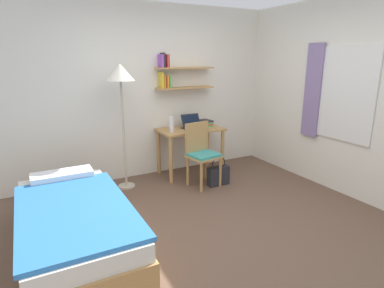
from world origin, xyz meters
name	(u,v)px	position (x,y,z in m)	size (l,w,h in m)	color
ground_plane	(220,228)	(0.00, 0.00, 0.00)	(5.28, 5.28, 0.00)	brown
wall_back	(151,92)	(0.01, 2.02, 1.31)	(4.40, 0.27, 2.60)	silver
wall_right	(354,99)	(2.02, 0.02, 1.30)	(0.10, 4.40, 2.60)	silver
bed	(75,225)	(-1.45, 0.37, 0.24)	(0.98, 1.98, 0.54)	#B2844C
desk	(191,137)	(0.52, 1.70, 0.60)	(1.00, 0.57, 0.74)	#B2844C
desk_chair	(201,152)	(0.44, 1.20, 0.50)	(0.47, 0.45, 0.92)	#B2844C
standing_lamp	(121,80)	(-0.57, 1.62, 1.52)	(0.37, 0.37, 1.74)	#B2A893
laptop	(192,125)	(0.56, 1.72, 0.79)	(0.32, 0.24, 0.22)	black
water_bottle	(172,124)	(0.17, 1.63, 0.86)	(0.07, 0.07, 0.24)	silver
book_stack	(206,123)	(0.83, 1.76, 0.79)	(0.19, 0.24, 0.10)	#4CA856
handbag	(218,175)	(0.65, 1.06, 0.15)	(0.32, 0.12, 0.44)	#232328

